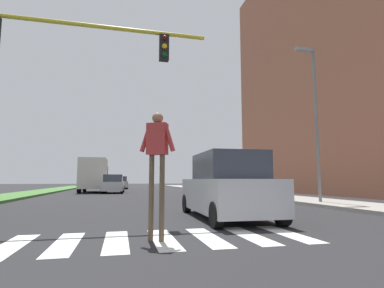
% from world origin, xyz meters
% --- Properties ---
extents(ground_plane, '(140.00, 140.00, 0.00)m').
position_xyz_m(ground_plane, '(0.00, 30.00, 0.00)').
color(ground_plane, '#262628').
extents(crosswalk, '(5.85, 2.20, 0.01)m').
position_xyz_m(crosswalk, '(0.00, 8.31, 0.00)').
color(crosswalk, silver).
rests_on(crosswalk, ground_plane).
extents(median_strip, '(2.95, 64.00, 0.15)m').
position_xyz_m(median_strip, '(-7.91, 28.00, 0.07)').
color(median_strip, '#477A38').
rests_on(median_strip, ground_plane).
extents(sidewalk_right, '(3.00, 64.00, 0.15)m').
position_xyz_m(sidewalk_right, '(8.80, 28.00, 0.07)').
color(sidewalk_right, '#9E9991').
rests_on(sidewalk_right, ground_plane).
extents(street_lamp_right, '(1.02, 0.24, 7.50)m').
position_xyz_m(street_lamp_right, '(8.20, 14.81, 4.59)').
color(street_lamp_right, slate).
rests_on(street_lamp_right, sidewalk_right).
extents(pedestrian_performer, '(0.70, 0.44, 2.49)m').
position_xyz_m(pedestrian_performer, '(-0.17, 8.13, 1.66)').
color(pedestrian_performer, brown).
rests_on(pedestrian_performer, ground_plane).
extents(suv_crossing, '(2.05, 4.64, 1.97)m').
position_xyz_m(suv_crossing, '(2.32, 11.08, 0.93)').
color(suv_crossing, '#B7B7BC').
rests_on(suv_crossing, ground_plane).
extents(sedan_midblock, '(2.04, 4.37, 1.63)m').
position_xyz_m(sedan_midblock, '(-1.46, 30.34, 0.76)').
color(sedan_midblock, '#B7B7BC').
rests_on(sedan_midblock, ground_plane).
extents(sedan_distant, '(2.04, 4.52, 1.62)m').
position_xyz_m(sedan_distant, '(-0.89, 43.03, 0.76)').
color(sedan_distant, '#B7B7BC').
rests_on(sedan_distant, ground_plane).
extents(sedan_far_horizon, '(1.83, 4.49, 1.67)m').
position_xyz_m(sedan_far_horizon, '(-3.27, 57.06, 0.78)').
color(sedan_far_horizon, '#B7B7BC').
rests_on(sedan_far_horizon, ground_plane).
extents(truck_box_delivery, '(2.40, 6.20, 3.10)m').
position_xyz_m(truck_box_delivery, '(-3.28, 32.28, 1.63)').
color(truck_box_delivery, '#474C51').
rests_on(truck_box_delivery, ground_plane).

